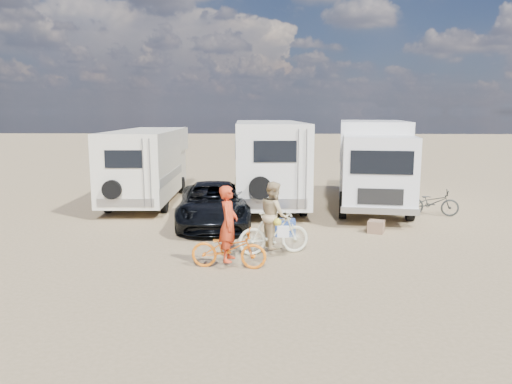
{
  "coord_description": "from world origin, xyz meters",
  "views": [
    {
      "loc": [
        0.05,
        -12.24,
        3.61
      ],
      "look_at": [
        -0.46,
        1.77,
        1.3
      ],
      "focal_mm": 34.11,
      "sensor_mm": 36.0,
      "label": 1
    }
  ],
  "objects_px": {
    "box_truck": "(373,165)",
    "cooler": "(285,228)",
    "rv_main": "(268,163)",
    "bike_man": "(229,249)",
    "rider_man": "(229,231)",
    "rider_woman": "(274,222)",
    "crate": "(376,227)",
    "bike_woman": "(274,233)",
    "bike_parked": "(432,202)",
    "dark_suv": "(213,204)",
    "rv_left": "(148,166)"
  },
  "relations": [
    {
      "from": "rv_main",
      "to": "bike_man",
      "type": "relative_size",
      "value": 4.26
    },
    {
      "from": "cooler",
      "to": "rider_woman",
      "type": "bearing_deg",
      "value": -101.51
    },
    {
      "from": "bike_man",
      "to": "rider_man",
      "type": "height_order",
      "value": "rider_man"
    },
    {
      "from": "box_truck",
      "to": "rider_woman",
      "type": "xyz_separation_m",
      "value": [
        -3.78,
        -6.49,
        -0.78
      ]
    },
    {
      "from": "rv_main",
      "to": "box_truck",
      "type": "height_order",
      "value": "box_truck"
    },
    {
      "from": "bike_woman",
      "to": "rider_woman",
      "type": "relative_size",
      "value": 1.09
    },
    {
      "from": "rv_left",
      "to": "box_truck",
      "type": "relative_size",
      "value": 0.94
    },
    {
      "from": "bike_man",
      "to": "rider_woman",
      "type": "xyz_separation_m",
      "value": [
        1.05,
        1.16,
        0.39
      ]
    },
    {
      "from": "dark_suv",
      "to": "rider_man",
      "type": "relative_size",
      "value": 2.73
    },
    {
      "from": "bike_man",
      "to": "cooler",
      "type": "height_order",
      "value": "bike_man"
    },
    {
      "from": "rv_left",
      "to": "cooler",
      "type": "bearing_deg",
      "value": -46.64
    },
    {
      "from": "rider_woman",
      "to": "box_truck",
      "type": "bearing_deg",
      "value": -45.51
    },
    {
      "from": "dark_suv",
      "to": "rider_man",
      "type": "xyz_separation_m",
      "value": [
        0.91,
        -4.49,
        0.21
      ]
    },
    {
      "from": "bike_man",
      "to": "cooler",
      "type": "relative_size",
      "value": 2.99
    },
    {
      "from": "bike_woman",
      "to": "cooler",
      "type": "bearing_deg",
      "value": -25.22
    },
    {
      "from": "box_truck",
      "to": "crate",
      "type": "xyz_separation_m",
      "value": [
        -0.69,
        -4.14,
        -1.45
      ]
    },
    {
      "from": "cooler",
      "to": "bike_woman",
      "type": "bearing_deg",
      "value": -101.51
    },
    {
      "from": "rv_main",
      "to": "dark_suv",
      "type": "bearing_deg",
      "value": -119.58
    },
    {
      "from": "rider_man",
      "to": "rider_woman",
      "type": "xyz_separation_m",
      "value": [
        1.05,
        1.16,
        -0.03
      ]
    },
    {
      "from": "dark_suv",
      "to": "crate",
      "type": "bearing_deg",
      "value": -17.51
    },
    {
      "from": "box_truck",
      "to": "rider_man",
      "type": "relative_size",
      "value": 4.33
    },
    {
      "from": "rider_man",
      "to": "rider_woman",
      "type": "distance_m",
      "value": 1.57
    },
    {
      "from": "rv_main",
      "to": "rider_man",
      "type": "xyz_separation_m",
      "value": [
        -0.83,
        -8.09,
        -0.73
      ]
    },
    {
      "from": "dark_suv",
      "to": "box_truck",
      "type": "bearing_deg",
      "value": 22.29
    },
    {
      "from": "box_truck",
      "to": "rv_main",
      "type": "bearing_deg",
      "value": -178.41
    },
    {
      "from": "rider_man",
      "to": "crate",
      "type": "bearing_deg",
      "value": -44.5
    },
    {
      "from": "rider_man",
      "to": "rider_woman",
      "type": "relative_size",
      "value": 1.04
    },
    {
      "from": "bike_woman",
      "to": "bike_parked",
      "type": "bearing_deg",
      "value": -63.79
    },
    {
      "from": "bike_parked",
      "to": "rider_man",
      "type": "bearing_deg",
      "value": 144.66
    },
    {
      "from": "rv_main",
      "to": "dark_suv",
      "type": "relative_size",
      "value": 1.56
    },
    {
      "from": "rv_main",
      "to": "crate",
      "type": "height_order",
      "value": "rv_main"
    },
    {
      "from": "box_truck",
      "to": "cooler",
      "type": "relative_size",
      "value": 12.94
    },
    {
      "from": "rider_man",
      "to": "cooler",
      "type": "relative_size",
      "value": 2.99
    },
    {
      "from": "dark_suv",
      "to": "bike_parked",
      "type": "relative_size",
      "value": 2.71
    },
    {
      "from": "rv_left",
      "to": "bike_parked",
      "type": "xyz_separation_m",
      "value": [
        10.67,
        -2.29,
        -0.98
      ]
    },
    {
      "from": "cooler",
      "to": "crate",
      "type": "height_order",
      "value": "cooler"
    },
    {
      "from": "rv_left",
      "to": "bike_parked",
      "type": "relative_size",
      "value": 4.04
    },
    {
      "from": "bike_parked",
      "to": "cooler",
      "type": "height_order",
      "value": "bike_parked"
    },
    {
      "from": "bike_woman",
      "to": "cooler",
      "type": "relative_size",
      "value": 3.13
    },
    {
      "from": "rv_left",
      "to": "box_truck",
      "type": "distance_m",
      "value": 8.9
    },
    {
      "from": "rv_main",
      "to": "rider_woman",
      "type": "height_order",
      "value": "rv_main"
    },
    {
      "from": "rider_man",
      "to": "dark_suv",
      "type": "bearing_deg",
      "value": 16.7
    },
    {
      "from": "rv_main",
      "to": "bike_parked",
      "type": "distance_m",
      "value": 6.24
    },
    {
      "from": "rider_man",
      "to": "cooler",
      "type": "xyz_separation_m",
      "value": [
        1.39,
        3.1,
        -0.65
      ]
    },
    {
      "from": "bike_man",
      "to": "bike_parked",
      "type": "xyz_separation_m",
      "value": [
        6.63,
        6.1,
        0.0
      ]
    },
    {
      "from": "rider_man",
      "to": "rider_woman",
      "type": "height_order",
      "value": "rider_man"
    },
    {
      "from": "box_truck",
      "to": "bike_parked",
      "type": "distance_m",
      "value": 2.65
    },
    {
      "from": "crate",
      "to": "bike_woman",
      "type": "bearing_deg",
      "value": -142.8
    },
    {
      "from": "rv_left",
      "to": "rider_woman",
      "type": "relative_size",
      "value": 4.23
    },
    {
      "from": "bike_woman",
      "to": "rider_woman",
      "type": "xyz_separation_m",
      "value": [
        0.0,
        0.0,
        0.29
      ]
    }
  ]
}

